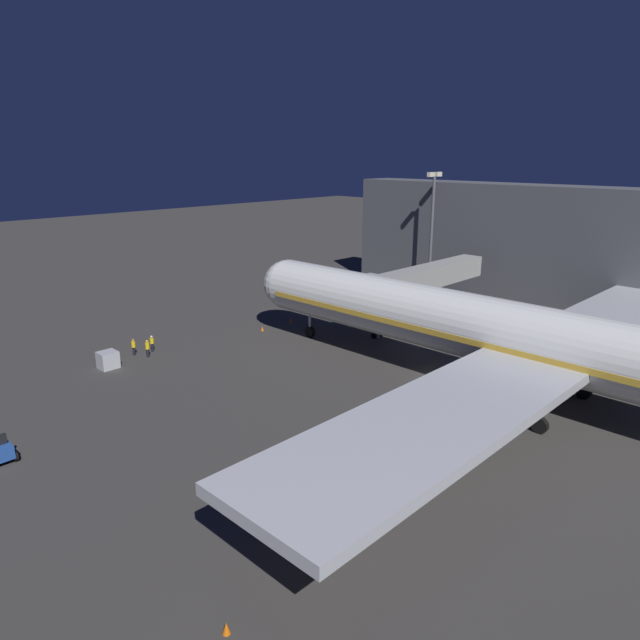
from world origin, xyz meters
The scene contains 11 objects.
ground_plane centered at (0.00, 0.00, 0.00)m, with size 320.00×320.00×0.00m, color #383533.
airliner_at_gate centered at (0.00, 7.95, 5.28)m, with size 59.04×63.49×17.47m.
jet_bridge centered at (-11.98, -11.99, 5.40)m, with size 22.34×3.40×6.93m.
apron_floodlight_mast centered at (-25.50, -19.08, 9.95)m, with size 2.90×0.50×17.05m.
baggage_container_far_row centered at (19.96, -24.31, 0.81)m, with size 1.69×1.53×1.62m, color #B7BABF.
ground_crew_near_nose_gear centered at (14.65, -25.50, 0.94)m, with size 0.40×0.40×1.72m.
ground_crew_marshaller_fwd centered at (15.82, -24.34, 0.99)m, with size 0.40×0.40×1.79m.
ground_crew_walking_aft centered at (16.52, -25.82, 0.95)m, with size 0.40×0.40×1.73m.
traffic_cone_nose_port centered at (-2.20, -22.91, 0.28)m, with size 0.36×0.36×0.55m, color orange.
traffic_cone_nose_starboard centered at (2.20, -22.91, 0.28)m, with size 0.36×0.36×0.55m, color orange.
traffic_cone_wingtip_svc_side centered at (31.02, 8.88, 0.28)m, with size 0.36×0.36×0.55m, color orange.
Camera 1 is at (42.21, 25.32, 19.59)m, focal length 32.09 mm.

